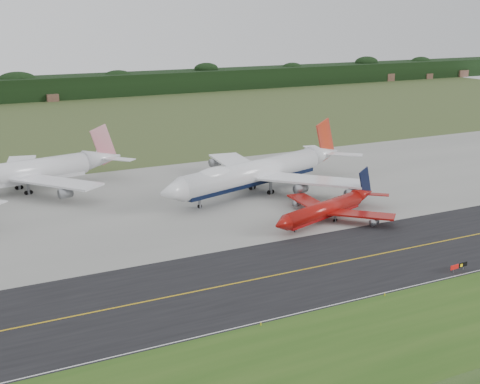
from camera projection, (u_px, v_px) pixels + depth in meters
The scene contains 13 objects.
ground at pixel (323, 257), 131.99m from camera, with size 600.00×600.00×0.00m, color #445327.
grass_verge at pixel (452, 329), 101.98m from camera, with size 400.00×30.00×0.01m, color #294F17.
taxiway at pixel (335, 263), 128.56m from camera, with size 400.00×32.00×0.02m, color black.
apron at pixel (213, 195), 175.71m from camera, with size 400.00×78.00×0.01m, color gray.
taxiway_centreline at pixel (335, 263), 128.55m from camera, with size 400.00×0.40×0.00m, color gold.
taxiway_edge_line at pixel (387, 292), 115.26m from camera, with size 400.00×0.25×0.00m, color silver.
horizon_treeline at pixel (41, 89), 365.26m from camera, with size 700.00×25.00×12.00m.
jet_ba_747 at pixel (258, 172), 176.97m from camera, with size 65.62×53.02×16.88m.
jet_red_737 at pixel (328, 208), 154.56m from camera, with size 36.11×28.59×10.05m.
jet_star_tail at pixel (21, 173), 177.71m from camera, with size 59.62×49.14×15.80m.
taxiway_sign at pixel (459, 266), 124.35m from camera, with size 4.45×0.59×1.49m.
edge_marker_left at pixel (261, 324), 103.08m from camera, with size 0.16×0.16×0.50m, color yellow.
edge_marker_center at pixel (385, 294), 113.79m from camera, with size 0.16×0.16×0.50m, color yellow.
Camera 1 is at (-71.50, -102.65, 46.97)m, focal length 50.00 mm.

